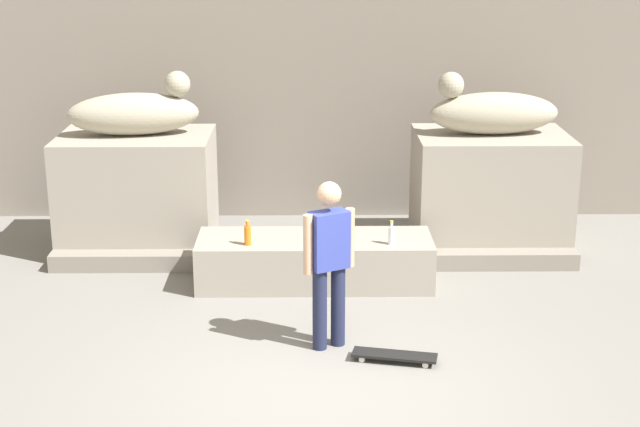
# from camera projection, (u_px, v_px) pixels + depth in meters

# --- Properties ---
(ground_plane) EXTENTS (40.00, 40.00, 0.00)m
(ground_plane) POSITION_uv_depth(u_px,v_px,m) (316.00, 389.00, 8.41)
(ground_plane) COLOR slate
(facade_wall) EXTENTS (10.99, 0.60, 5.26)m
(facade_wall) POSITION_uv_depth(u_px,v_px,m) (313.00, 25.00, 12.91)
(facade_wall) COLOR gray
(facade_wall) RESTS_ON ground_plane
(pedestal_left) EXTENTS (1.88, 1.33, 1.47)m
(pedestal_left) POSITION_uv_depth(u_px,v_px,m) (138.00, 192.00, 11.86)
(pedestal_left) COLOR gray
(pedestal_left) RESTS_ON ground_plane
(pedestal_right) EXTENTS (1.88, 1.33, 1.47)m
(pedestal_right) POSITION_uv_depth(u_px,v_px,m) (490.00, 191.00, 11.91)
(pedestal_right) COLOR gray
(pedestal_right) RESTS_ON ground_plane
(statue_reclining_left) EXTENTS (1.66, 0.79, 0.78)m
(statue_reclining_left) POSITION_uv_depth(u_px,v_px,m) (136.00, 112.00, 11.57)
(statue_reclining_left) COLOR #A69F88
(statue_reclining_left) RESTS_ON pedestal_left
(statue_reclining_right) EXTENTS (1.63, 0.66, 0.78)m
(statue_reclining_right) POSITION_uv_depth(u_px,v_px,m) (491.00, 111.00, 11.61)
(statue_reclining_right) COLOR #A69F88
(statue_reclining_right) RESTS_ON pedestal_right
(ledge_block) EXTENTS (2.67, 0.88, 0.55)m
(ledge_block) POSITION_uv_depth(u_px,v_px,m) (315.00, 261.00, 10.80)
(ledge_block) COLOR gray
(ledge_block) RESTS_ON ground_plane
(skater) EXTENTS (0.49, 0.34, 1.67)m
(skater) POSITION_uv_depth(u_px,v_px,m) (329.00, 258.00, 8.99)
(skater) COLOR #1E233F
(skater) RESTS_ON ground_plane
(skateboard) EXTENTS (0.82, 0.37, 0.08)m
(skateboard) POSITION_uv_depth(u_px,v_px,m) (394.00, 355.00, 8.91)
(skateboard) COLOR black
(skateboard) RESTS_ON ground_plane
(bottle_clear) EXTENTS (0.07, 0.07, 0.27)m
(bottle_clear) POSITION_uv_depth(u_px,v_px,m) (391.00, 235.00, 10.49)
(bottle_clear) COLOR silver
(bottle_clear) RESTS_ON ledge_block
(bottle_orange) EXTENTS (0.08, 0.08, 0.29)m
(bottle_orange) POSITION_uv_depth(u_px,v_px,m) (248.00, 235.00, 10.47)
(bottle_orange) COLOR orange
(bottle_orange) RESTS_ON ledge_block
(stair_step) EXTENTS (6.31, 0.50, 0.21)m
(stair_step) POSITION_uv_depth(u_px,v_px,m) (314.00, 257.00, 11.42)
(stair_step) COLOR gray
(stair_step) RESTS_ON ground_plane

